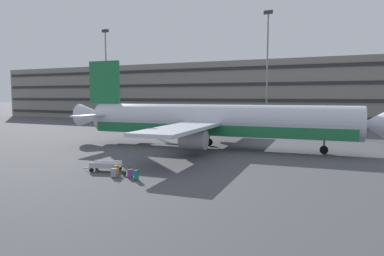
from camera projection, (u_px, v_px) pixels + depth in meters
ground_plane at (196, 147)px, 43.04m from camera, size 600.00×600.00×0.00m
terminal_structure at (271, 92)px, 83.71m from camera, size 160.58×15.61×14.47m
airliner at (212, 122)px, 42.52m from camera, size 39.36×31.75×11.13m
light_mast_far_left at (106, 69)px, 87.14m from camera, size 1.80×0.50×22.88m
light_mast_left at (267, 61)px, 70.54m from camera, size 1.80×0.50×23.51m
suitcase_silver at (136, 175)px, 26.23m from camera, size 0.30×0.44×0.99m
suitcase_small at (130, 173)px, 27.01m from camera, size 0.50×0.44×0.88m
suitcase_teal at (117, 170)px, 28.07m from camera, size 0.25×0.39×0.92m
suitcase_navy at (114, 173)px, 27.22m from camera, size 0.50×0.32×0.89m
backpack_large at (124, 173)px, 27.80m from camera, size 0.40×0.33×0.46m
baggage_cart at (106, 166)px, 29.49m from camera, size 3.35×2.00×0.82m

